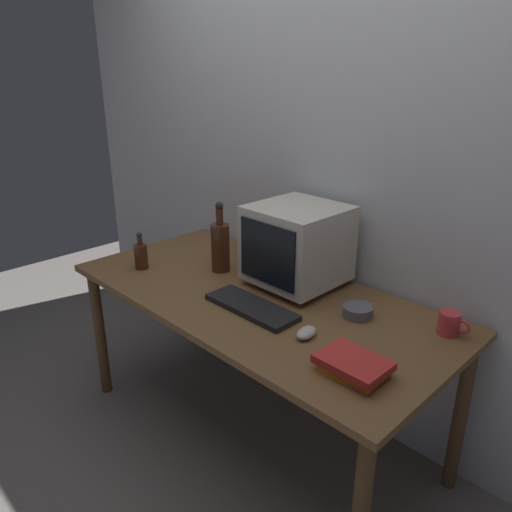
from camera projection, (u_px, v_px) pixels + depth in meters
The scene contains 12 objects.
ground_plane at pixel (256, 431), 2.44m from camera, with size 6.00×6.00×0.00m, color slate.
back_wall at pixel (329, 167), 2.30m from camera, with size 4.00×0.08×2.50m, color silver.
desk at pixel (256, 310), 2.19m from camera, with size 1.76×0.84×0.75m.
crt_monitor at pixel (297, 245), 2.19m from camera, with size 0.38×0.39×0.37m.
keyboard at pixel (252, 307), 2.02m from camera, with size 0.42×0.15×0.02m, color black.
computer_mouse at pixel (306, 333), 1.81m from camera, with size 0.06×0.10×0.04m, color beige.
bottle_tall at pixel (220, 245), 2.37m from camera, with size 0.09×0.09×0.35m.
bottle_short at pixel (141, 255), 2.41m from camera, with size 0.07×0.07×0.19m.
book_stack at pixel (353, 365), 1.60m from camera, with size 0.23×0.17×0.06m.
mug at pixel (450, 323), 1.83m from camera, with size 0.12×0.08×0.09m.
cd_spindle at pixel (358, 311), 1.96m from camera, with size 0.12×0.12×0.04m, color #595B66.
metal_canister at pixel (247, 242), 2.58m from camera, with size 0.09×0.09×0.15m, color #A51E19.
Camera 1 is at (1.39, -1.38, 1.70)m, focal length 34.42 mm.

